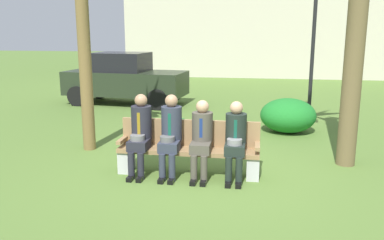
% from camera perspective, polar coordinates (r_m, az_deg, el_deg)
% --- Properties ---
extents(ground_plane, '(80.00, 80.00, 0.00)m').
position_cam_1_polar(ground_plane, '(6.82, 1.09, -7.77)').
color(ground_plane, '#537330').
extents(park_bench, '(2.35, 0.44, 0.90)m').
position_cam_1_polar(park_bench, '(6.78, -0.46, -4.03)').
color(park_bench, '#99754C').
rests_on(park_bench, ground).
extents(seated_man_leftmost, '(0.34, 0.72, 1.34)m').
position_cam_1_polar(seated_man_leftmost, '(6.75, -7.33, -1.49)').
color(seated_man_leftmost, '#23232D').
rests_on(seated_man_leftmost, ground).
extents(seated_man_centerleft, '(0.34, 0.72, 1.35)m').
position_cam_1_polar(seated_man_centerleft, '(6.62, -3.06, -1.65)').
color(seated_man_centerleft, '#2D3342').
rests_on(seated_man_centerleft, ground).
extents(seated_man_centerright, '(0.34, 0.72, 1.27)m').
position_cam_1_polar(seated_man_centerright, '(6.54, 1.35, -2.15)').
color(seated_man_centerright, '#4C473D').
rests_on(seated_man_centerright, ground).
extents(seated_man_rightmost, '(0.34, 0.72, 1.27)m').
position_cam_1_polar(seated_man_rightmost, '(6.49, 6.16, -2.38)').
color(seated_man_rightmost, '#1E2823').
rests_on(seated_man_rightmost, ground).
extents(shrub_near_bench, '(0.88, 0.81, 0.55)m').
position_cam_1_polar(shrub_near_bench, '(8.67, -2.39, -1.46)').
color(shrub_near_bench, '#2A672C').
rests_on(shrub_near_bench, ground).
extents(shrub_mid_lawn, '(1.30, 1.19, 0.81)m').
position_cam_1_polar(shrub_mid_lawn, '(9.81, 13.40, 0.63)').
color(shrub_mid_lawn, '#1E7628').
rests_on(shrub_mid_lawn, ground).
extents(parked_car_near, '(4.04, 2.03, 1.68)m').
position_cam_1_polar(parked_car_near, '(13.46, -9.48, 5.79)').
color(parked_car_near, '#232D1E').
rests_on(parked_car_near, ground).
extents(street_lamp, '(0.24, 0.24, 3.56)m').
position_cam_1_polar(street_lamp, '(11.29, 16.79, 11.05)').
color(street_lamp, black).
rests_on(street_lamp, ground).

